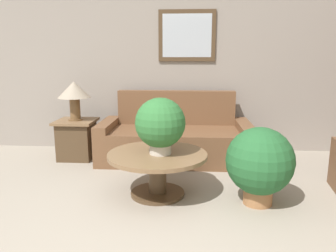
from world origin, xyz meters
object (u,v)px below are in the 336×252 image
Objects in this scene: side_table at (77,139)px; table_lamp at (74,92)px; coffee_table at (157,165)px; potted_plant_floor at (260,163)px; potted_plant_on_table at (160,124)px; couch_main at (175,139)px.

table_lamp is at bearing 0.00° from side_table.
coffee_table is 1.85m from table_lamp.
potted_plant_floor is (2.27, -1.35, 0.14)m from side_table.
potted_plant_on_table reaches higher than potted_plant_floor.
couch_main is 1.35m from potted_plant_on_table.
table_lamp is (-1.39, -0.05, 0.65)m from couch_main.
potted_plant_on_table reaches higher than couch_main.
potted_plant_on_table is (0.03, -0.02, 0.43)m from coffee_table.
table_lamp is at bearing 136.93° from potted_plant_on_table.
side_table is at bearing 136.93° from potted_plant_on_table.
coffee_table is 1.79× the size of potted_plant_on_table.
table_lamp is 0.94× the size of potted_plant_on_table.
potted_plant_on_table is (-0.09, -1.26, 0.47)m from couch_main.
couch_main is 1.65m from potted_plant_floor.
side_table is at bearing 149.30° from potted_plant_floor.
potted_plant_on_table is 1.04m from potted_plant_floor.
side_table is at bearing -177.92° from couch_main.
couch_main is 1.25m from coffee_table.
side_table is (-1.26, 1.20, -0.05)m from coffee_table.
couch_main is at bearing 2.08° from side_table.
side_table is 0.96× the size of potted_plant_on_table.
coffee_table is at bearing 154.76° from potted_plant_on_table.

